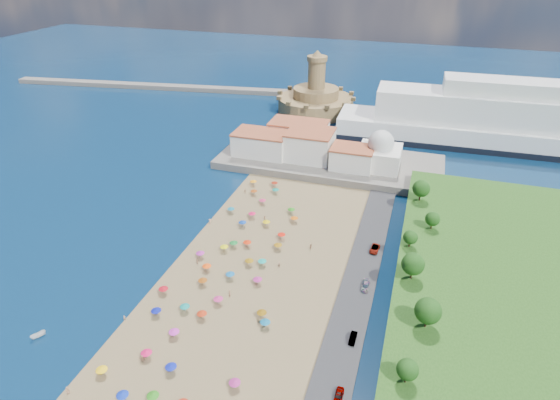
% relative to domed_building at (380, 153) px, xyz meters
% --- Properties ---
extents(ground, '(700.00, 700.00, 0.00)m').
position_rel_domed_building_xyz_m(ground, '(-30.00, -71.00, -8.97)').
color(ground, '#071938').
rests_on(ground, ground).
extents(terrace, '(90.00, 36.00, 3.00)m').
position_rel_domed_building_xyz_m(terrace, '(-20.00, 2.00, -7.47)').
color(terrace, '#59544C').
rests_on(terrace, ground).
extents(jetty, '(18.00, 70.00, 2.40)m').
position_rel_domed_building_xyz_m(jetty, '(-42.00, 37.00, -7.77)').
color(jetty, '#59544C').
rests_on(jetty, ground).
extents(breakwater, '(199.03, 34.77, 2.60)m').
position_rel_domed_building_xyz_m(breakwater, '(-140.00, 82.00, -7.67)').
color(breakwater, '#59544C').
rests_on(breakwater, ground).
extents(waterfront_buildings, '(57.00, 29.00, 11.00)m').
position_rel_domed_building_xyz_m(waterfront_buildings, '(-33.05, 2.64, -1.10)').
color(waterfront_buildings, silver).
rests_on(waterfront_buildings, terrace).
extents(domed_building, '(16.00, 16.00, 15.00)m').
position_rel_domed_building_xyz_m(domed_building, '(0.00, 0.00, 0.00)').
color(domed_building, silver).
rests_on(domed_building, terrace).
extents(fortress, '(40.00, 40.00, 32.40)m').
position_rel_domed_building_xyz_m(fortress, '(-42.00, 67.00, -2.29)').
color(fortress, '#957C4A').
rests_on(fortress, ground).
extents(cruise_ship, '(167.48, 30.09, 36.47)m').
position_rel_domed_building_xyz_m(cruise_ship, '(59.16, 45.16, 1.83)').
color(cruise_ship, black).
rests_on(cruise_ship, ground).
extents(beach_parasols, '(31.85, 116.07, 2.20)m').
position_rel_domed_building_xyz_m(beach_parasols, '(-31.22, -83.46, -6.83)').
color(beach_parasols, gray).
rests_on(beach_parasols, beach).
extents(beachgoers, '(36.02, 92.33, 1.89)m').
position_rel_domed_building_xyz_m(beachgoers, '(-33.56, -79.68, -7.83)').
color(beachgoers, tan).
rests_on(beachgoers, beach).
extents(moored_boats, '(9.51, 28.33, 1.55)m').
position_rel_domed_building_xyz_m(moored_boats, '(-60.40, -126.83, -8.24)').
color(moored_boats, white).
rests_on(moored_boats, ground).
extents(parked_cars, '(2.86, 58.17, 1.44)m').
position_rel_domed_building_xyz_m(parked_cars, '(6.00, -76.28, -7.57)').
color(parked_cars, gray).
rests_on(parked_cars, promenade).
extents(hillside_trees, '(13.43, 104.12, 7.54)m').
position_rel_domed_building_xyz_m(hillside_trees, '(18.03, -78.82, 1.11)').
color(hillside_trees, '#382314').
rests_on(hillside_trees, hillside).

